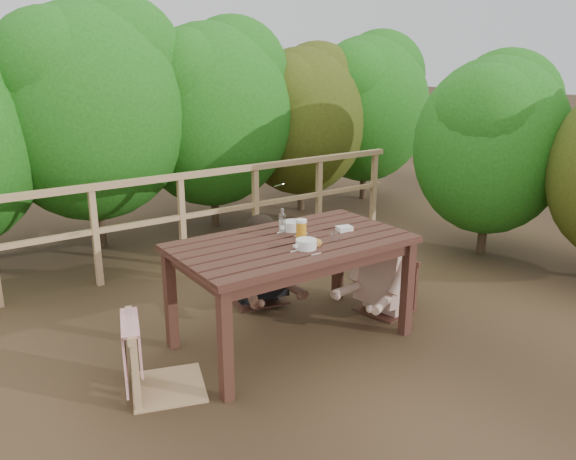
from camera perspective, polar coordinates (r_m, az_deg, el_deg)
ground at (r=4.62m, az=0.36°, el=-10.88°), size 60.00×60.00×0.00m
table at (r=4.44m, az=0.37°, el=-6.22°), size 1.77×0.99×0.82m
chair_left at (r=3.87m, az=-12.28°, el=-8.88°), size 0.63×0.63×1.00m
chair_far at (r=5.16m, az=-3.27°, el=-2.00°), size 0.55×0.55×0.96m
chair_right at (r=5.03m, az=9.84°, el=-3.41°), size 0.49×0.49×0.85m
woman at (r=5.13m, az=-3.42°, el=-0.23°), size 0.62×0.72×1.29m
diner_right at (r=4.98m, az=10.20°, el=-1.14°), size 0.70×0.61×1.26m
railing at (r=6.07m, az=-10.51°, el=0.88°), size 5.60×0.10×1.01m
hedge_row at (r=7.10m, az=-12.25°, el=14.55°), size 6.60×1.60×3.80m
shrub_side at (r=6.43m, az=25.62°, el=9.03°), size 1.40×2.20×2.90m
soup_near at (r=4.10m, az=1.83°, el=-1.51°), size 0.26×0.26×0.09m
soup_far at (r=4.52m, az=0.45°, el=0.33°), size 0.27×0.27×0.09m
bread_roll at (r=4.16m, az=2.66°, el=-1.34°), size 0.12×0.09×0.07m
beer_glass at (r=4.32m, az=1.33°, el=0.02°), size 0.08×0.08×0.16m
bottle at (r=4.40m, az=-0.57°, el=0.75°), size 0.05×0.05×0.22m
tumbler at (r=4.29m, az=4.70°, el=-0.71°), size 0.07×0.07×0.08m
butter_tub at (r=4.54m, az=5.64°, el=0.05°), size 0.13×0.11×0.05m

